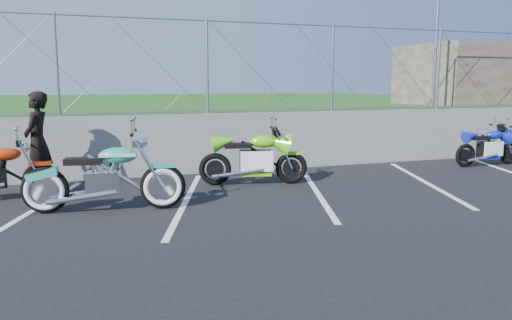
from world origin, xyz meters
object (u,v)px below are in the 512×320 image
object	(u,v)px
sportbike_green	(255,160)
sportbike_blue	(489,148)
cruiser_turquoise	(107,180)
person_standing	(37,141)

from	to	relation	value
sportbike_green	sportbike_blue	bearing A→B (deg)	16.11
cruiser_turquoise	person_standing	bearing A→B (deg)	128.55
cruiser_turquoise	sportbike_blue	world-z (taller)	cruiser_turquoise
person_standing	sportbike_green	bearing A→B (deg)	94.66
sportbike_green	person_standing	world-z (taller)	person_standing
cruiser_turquoise	sportbike_blue	bearing A→B (deg)	19.09
cruiser_turquoise	sportbike_green	xyz separation A→B (m)	(2.81, 1.18, -0.02)
sportbike_blue	person_standing	xyz separation A→B (m)	(-9.90, 0.48, 0.49)
cruiser_turquoise	person_standing	world-z (taller)	person_standing
sportbike_green	sportbike_blue	distance (m)	6.00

